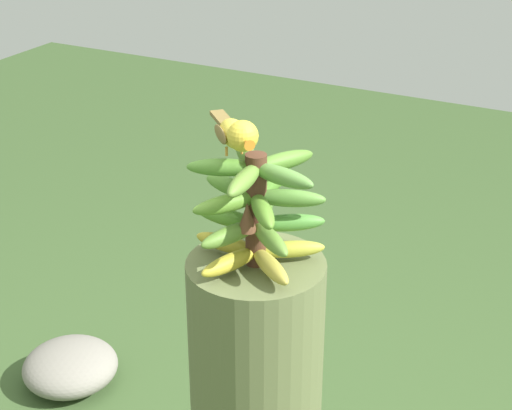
# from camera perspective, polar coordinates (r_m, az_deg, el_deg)

# --- Properties ---
(banana_bunch) EXTENTS (0.26, 0.26, 0.23)m
(banana_bunch) POSITION_cam_1_polar(r_m,az_deg,el_deg) (1.56, -0.01, -0.38)
(banana_bunch) COLOR #4C2D1E
(banana_bunch) RESTS_ON banana_tree
(perched_bird) EXTENTS (0.16, 0.17, 0.08)m
(perched_bird) POSITION_cam_1_polar(r_m,az_deg,el_deg) (1.48, -1.34, 4.86)
(perched_bird) COLOR #C68933
(perched_bird) RESTS_ON banana_bunch
(garden_rock) EXTENTS (0.44, 0.44, 0.14)m
(garden_rock) POSITION_cam_1_polar(r_m,az_deg,el_deg) (2.92, -12.55, -10.70)
(garden_rock) COLOR gray
(garden_rock) RESTS_ON ground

